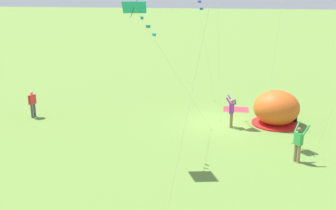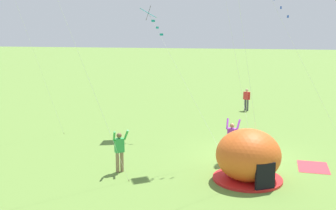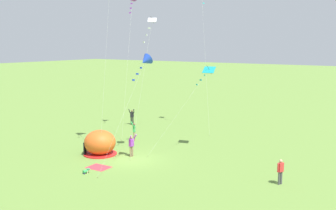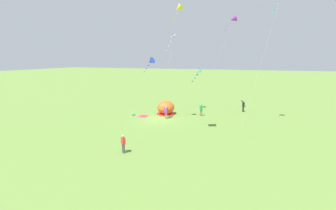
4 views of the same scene
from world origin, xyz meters
name	(u,v)px [view 2 (image 2 of 4)]	position (x,y,z in m)	size (l,w,h in m)	color
ground_plane	(246,156)	(0.00, 0.00, 0.00)	(300.00, 300.00, 0.00)	olive
popup_tent	(248,156)	(-3.18, -0.36, 1.00)	(2.81, 2.81, 2.10)	#D8591E
picnic_blanket	(313,167)	(-0.79, -3.03, 0.01)	(1.70, 1.30, 0.01)	#CC333D
person_arms_raised	(232,138)	(-0.56, 0.64, 1.00)	(0.52, 0.67, 1.89)	#8C7251
person_flying_kite	(120,149)	(-3.77, 4.98, 1.00)	(0.69, 0.71, 1.89)	#8C7251
person_watching_sky	(247,98)	(11.81, 1.08, 0.96)	(0.37, 0.55, 1.72)	#4C4C51
kite_teal	(150,16)	(3.53, 6.05, 6.86)	(3.69, 5.44, 7.49)	silver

